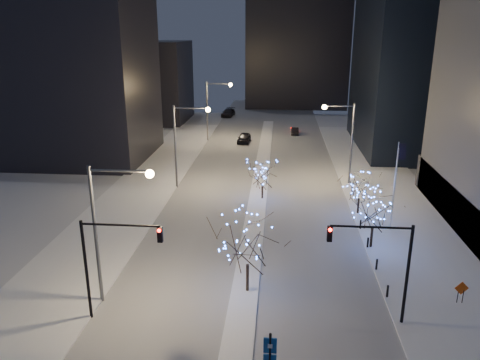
# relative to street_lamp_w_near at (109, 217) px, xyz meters

# --- Properties ---
(ground) EXTENTS (160.00, 160.00, 0.00)m
(ground) POSITION_rel_street_lamp_w_near_xyz_m (8.94, -2.00, -6.50)
(ground) COLOR silver
(ground) RESTS_ON ground
(road) EXTENTS (20.00, 130.00, 0.02)m
(road) POSITION_rel_street_lamp_w_near_xyz_m (8.94, 33.00, -6.49)
(road) COLOR #9DA2AA
(road) RESTS_ON ground
(median) EXTENTS (2.00, 80.00, 0.15)m
(median) POSITION_rel_street_lamp_w_near_xyz_m (8.94, 28.00, -6.42)
(median) COLOR white
(median) RESTS_ON ground
(east_sidewalk) EXTENTS (10.00, 90.00, 0.15)m
(east_sidewalk) POSITION_rel_street_lamp_w_near_xyz_m (23.94, 18.00, -6.42)
(east_sidewalk) COLOR white
(east_sidewalk) RESTS_ON ground
(west_sidewalk) EXTENTS (8.00, 90.00, 0.15)m
(west_sidewalk) POSITION_rel_street_lamp_w_near_xyz_m (-5.06, 18.00, -6.42)
(west_sidewalk) COLOR white
(west_sidewalk) RESTS_ON ground
(filler_west_near) EXTENTS (22.00, 18.00, 24.00)m
(filler_west_near) POSITION_rel_street_lamp_w_near_xyz_m (-19.06, 38.00, 5.50)
(filler_west_near) COLOR black
(filler_west_near) RESTS_ON ground
(filler_west_far) EXTENTS (18.00, 16.00, 16.00)m
(filler_west_far) POSITION_rel_street_lamp_w_near_xyz_m (-17.06, 68.00, 1.50)
(filler_west_far) COLOR black
(filler_west_far) RESTS_ON ground
(horizon_block) EXTENTS (24.00, 14.00, 42.00)m
(horizon_block) POSITION_rel_street_lamp_w_near_xyz_m (14.94, 90.00, 14.50)
(horizon_block) COLOR black
(horizon_block) RESTS_ON ground
(street_lamp_w_near) EXTENTS (4.40, 0.56, 10.00)m
(street_lamp_w_near) POSITION_rel_street_lamp_w_near_xyz_m (0.00, 0.00, 0.00)
(street_lamp_w_near) COLOR #595E66
(street_lamp_w_near) RESTS_ON ground
(street_lamp_w_mid) EXTENTS (4.40, 0.56, 10.00)m
(street_lamp_w_mid) POSITION_rel_street_lamp_w_near_xyz_m (0.00, 25.00, 0.00)
(street_lamp_w_mid) COLOR #595E66
(street_lamp_w_mid) RESTS_ON ground
(street_lamp_w_far) EXTENTS (4.40, 0.56, 10.00)m
(street_lamp_w_far) POSITION_rel_street_lamp_w_near_xyz_m (0.00, 50.00, 0.00)
(street_lamp_w_far) COLOR #595E66
(street_lamp_w_far) RESTS_ON ground
(street_lamp_east) EXTENTS (3.90, 0.56, 10.00)m
(street_lamp_east) POSITION_rel_street_lamp_w_near_xyz_m (19.02, 28.00, -0.05)
(street_lamp_east) COLOR #595E66
(street_lamp_east) RESTS_ON ground
(traffic_signal_west) EXTENTS (5.26, 0.43, 7.00)m
(traffic_signal_west) POSITION_rel_street_lamp_w_near_xyz_m (0.50, -2.00, -1.74)
(traffic_signal_west) COLOR black
(traffic_signal_west) RESTS_ON ground
(traffic_signal_east) EXTENTS (5.26, 0.43, 7.00)m
(traffic_signal_east) POSITION_rel_street_lamp_w_near_xyz_m (17.88, -1.00, -1.74)
(traffic_signal_east) COLOR black
(traffic_signal_east) RESTS_ON ground
(flagpoles) EXTENTS (1.35, 2.60, 8.00)m
(flagpoles) POSITION_rel_street_lamp_w_near_xyz_m (22.30, 15.25, -1.70)
(flagpoles) COLOR silver
(flagpoles) RESTS_ON east_sidewalk
(bollards) EXTENTS (0.16, 12.16, 0.90)m
(bollards) POSITION_rel_street_lamp_w_near_xyz_m (19.14, 8.00, -5.90)
(bollards) COLOR black
(bollards) RESTS_ON east_sidewalk
(car_near) EXTENTS (2.25, 4.92, 1.64)m
(car_near) POSITION_rel_street_lamp_w_near_xyz_m (5.27, 49.07, -5.68)
(car_near) COLOR black
(car_near) RESTS_ON ground
(car_mid) EXTENTS (1.33, 3.81, 1.25)m
(car_mid) POSITION_rel_street_lamp_w_near_xyz_m (14.01, 56.64, -5.87)
(car_mid) COLOR black
(car_mid) RESTS_ON ground
(car_far) EXTENTS (2.96, 5.82, 1.62)m
(car_far) POSITION_rel_street_lamp_w_near_xyz_m (-0.06, 73.56, -5.69)
(car_far) COLOR black
(car_far) RESTS_ON ground
(holiday_tree_median_near) EXTENTS (5.81, 5.81, 6.21)m
(holiday_tree_median_near) POSITION_rel_street_lamp_w_near_xyz_m (9.12, 2.02, -2.38)
(holiday_tree_median_near) COLOR black
(holiday_tree_median_near) RESTS_ON median
(holiday_tree_median_far) EXTENTS (4.66, 4.66, 4.32)m
(holiday_tree_median_far) POSITION_rel_street_lamp_w_near_xyz_m (9.44, 21.69, -3.65)
(holiday_tree_median_far) COLOR black
(holiday_tree_median_far) RESTS_ON median
(holiday_tree_plaza_near) EXTENTS (4.64, 4.64, 5.25)m
(holiday_tree_plaza_near) POSITION_rel_street_lamp_w_near_xyz_m (19.44, 10.15, -2.99)
(holiday_tree_plaza_near) COLOR black
(holiday_tree_plaza_near) RESTS_ON east_sidewalk
(holiday_tree_plaza_far) EXTENTS (4.44, 4.44, 4.67)m
(holiday_tree_plaza_far) POSITION_rel_street_lamp_w_near_xyz_m (19.52, 18.06, -3.36)
(holiday_tree_plaza_far) COLOR black
(holiday_tree_plaza_far) RESTS_ON east_sidewalk
(wayfinding_sign) EXTENTS (0.68, 0.13, 3.83)m
(wayfinding_sign) POSITION_rel_street_lamp_w_near_xyz_m (10.96, -8.00, -4.15)
(wayfinding_sign) COLOR black
(wayfinding_sign) RESTS_ON ground
(construction_sign) EXTENTS (1.00, 0.14, 1.66)m
(construction_sign) POSITION_rel_street_lamp_w_near_xyz_m (24.02, 1.65, -5.35)
(construction_sign) COLOR black
(construction_sign) RESTS_ON east_sidewalk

